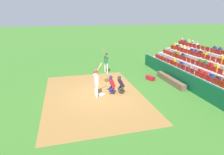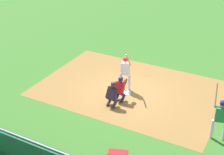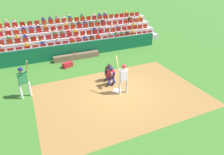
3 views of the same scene
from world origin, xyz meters
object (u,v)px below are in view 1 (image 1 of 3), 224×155
water_bottle_on_bench (168,76)px  batter_at_plate (96,80)px  home_plate_marker (101,94)px  home_plate_umpire (120,83)px  catcher_crouching (111,83)px  dugout_bench (170,80)px  on_deck_batter (106,60)px  equipment_duffel_bag (150,78)px

water_bottle_on_bench → batter_at_plate: bearing=101.9°
home_plate_marker → home_plate_umpire: 1.50m
catcher_crouching → dugout_bench: size_ratio=0.36×
on_deck_batter → home_plate_umpire: bearing=178.3°
catcher_crouching → water_bottle_on_bench: catcher_crouching is taller
home_plate_umpire → on_deck_batter: (4.93, -0.15, 0.46)m
catcher_crouching → water_bottle_on_bench: bearing=-78.6°
batter_at_plate → catcher_crouching: size_ratio=1.70×
water_bottle_on_bench → home_plate_umpire: bearing=104.5°
batter_at_plate → catcher_crouching: 1.19m
catcher_crouching → water_bottle_on_bench: (0.99, -4.90, -0.18)m
home_plate_marker → catcher_crouching: (0.06, -0.73, 0.71)m
equipment_duffel_bag → batter_at_plate: bearing=92.2°
batter_at_plate → home_plate_umpire: size_ratio=1.74×
dugout_bench → water_bottle_on_bench: water_bottle_on_bench is taller
home_plate_umpire → dugout_bench: bearing=-78.0°
batter_at_plate → equipment_duffel_bag: (2.09, -4.86, -0.97)m
batter_at_plate → equipment_duffel_bag: bearing=-66.8°
home_plate_umpire → water_bottle_on_bench: size_ratio=6.25×
home_plate_marker → batter_at_plate: (-0.20, 0.35, 1.13)m
dugout_bench → on_deck_batter: (4.00, 4.24, 0.94)m
catcher_crouching → on_deck_batter: size_ratio=0.56×
on_deck_batter → equipment_duffel_bag: bearing=-134.7°
batter_at_plate → dugout_bench: bearing=-79.9°
home_plate_umpire → dugout_bench: (0.93, -4.39, -0.47)m
home_plate_umpire → home_plate_marker: bearing=87.5°
batter_at_plate → home_plate_umpire: 1.76m
catcher_crouching → home_plate_umpire: bearing=-101.3°
catcher_crouching → home_plate_marker: bearing=95.0°
home_plate_umpire → water_bottle_on_bench: 4.44m
home_plate_marker → on_deck_batter: 5.23m
catcher_crouching → dugout_bench: bearing=-80.8°
home_plate_marker → home_plate_umpire: bearing=-92.5°
batter_at_plate → home_plate_umpire: batter_at_plate is taller
home_plate_marker → home_plate_umpire: home_plate_umpire is taller
batter_at_plate → equipment_duffel_bag: batter_at_plate is taller
dugout_bench → equipment_duffel_bag: dugout_bench is taller
dugout_bench → equipment_duffel_bag: (1.01, 1.21, -0.04)m
equipment_duffel_bag → water_bottle_on_bench: bearing=-147.8°
catcher_crouching → dugout_bench: catcher_crouching is taller
dugout_bench → on_deck_batter: bearing=46.7°
catcher_crouching → equipment_duffel_bag: bearing=-64.3°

